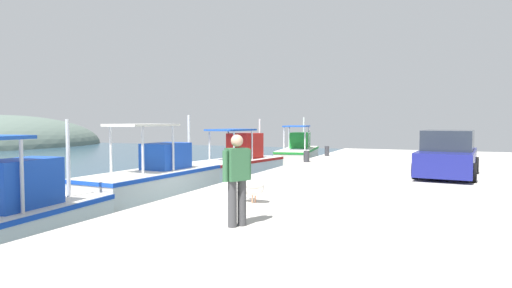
% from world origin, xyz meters
% --- Properties ---
extents(quay_pier, '(36.00, 10.00, 0.80)m').
position_xyz_m(quay_pier, '(0.00, -5.00, 0.40)').
color(quay_pier, '#BCB7AD').
rests_on(quay_pier, ground).
extents(distant_hill_nearest, '(24.56, 13.32, 6.65)m').
position_xyz_m(distant_hill_nearest, '(19.01, 36.07, 0.00)').
color(distant_hill_nearest, '#596B60').
rests_on(distant_hill_nearest, ground).
extents(fishing_boat_third, '(5.83, 2.26, 2.91)m').
position_xyz_m(fishing_boat_third, '(0.50, 3.01, 0.68)').
color(fishing_boat_third, silver).
rests_on(fishing_boat_third, ground).
extents(fishing_boat_fourth, '(5.82, 2.99, 2.80)m').
position_xyz_m(fishing_boat_fourth, '(7.29, 3.04, 0.67)').
color(fishing_boat_fourth, white).
rests_on(fishing_boat_fourth, ground).
extents(fishing_boat_fifth, '(6.30, 2.68, 2.95)m').
position_xyz_m(fishing_boat_fifth, '(13.55, 1.96, 0.70)').
color(fishing_boat_fifth, silver).
rests_on(fishing_boat_fifth, ground).
extents(pelican, '(0.47, 0.97, 0.82)m').
position_xyz_m(pelican, '(-2.81, -2.16, 1.20)').
color(pelican, tan).
rests_on(pelican, quay_pier).
extents(fisherman_standing, '(0.51, 0.41, 1.64)m').
position_xyz_m(fisherman_standing, '(-4.96, -2.81, 1.70)').
color(fisherman_standing, '#3F3F42').
rests_on(fisherman_standing, quay_pier).
extents(parked_car, '(4.23, 2.15, 1.57)m').
position_xyz_m(parked_car, '(4.31, -6.33, 1.52)').
color(parked_car, black).
rests_on(parked_car, quay_pier).
extents(mooring_bollard_nearest, '(0.27, 0.27, 0.52)m').
position_xyz_m(mooring_bollard_nearest, '(7.24, -0.45, 1.06)').
color(mooring_bollard_nearest, '#333338').
rests_on(mooring_bollard_nearest, quay_pier).
extents(mooring_bollard_second, '(0.24, 0.24, 0.53)m').
position_xyz_m(mooring_bollard_second, '(11.05, -0.45, 1.07)').
color(mooring_bollard_second, '#333338').
rests_on(mooring_bollard_second, quay_pier).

